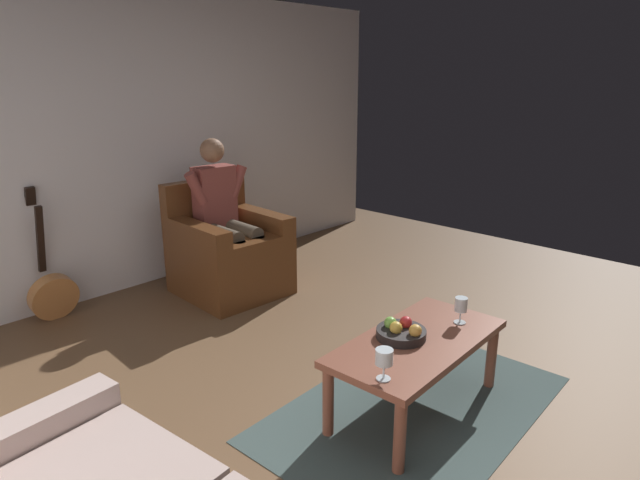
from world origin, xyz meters
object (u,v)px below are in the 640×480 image
at_px(armchair, 228,254).
at_px(wine_glass_far, 384,359).
at_px(person_seated, 225,213).
at_px(wine_glass_near, 461,306).
at_px(coffee_table, 417,349).
at_px(fruit_bowl, 401,332).
at_px(guitar, 53,291).

bearing_deg(armchair, wine_glass_far, 73.04).
xyz_separation_m(armchair, person_seated, (-0.00, -0.01, 0.36)).
distance_m(armchair, wine_glass_near, 2.24).
bearing_deg(wine_glass_far, coffee_table, -166.81).
bearing_deg(person_seated, wine_glass_near, 92.18).
xyz_separation_m(person_seated, fruit_bowl, (0.43, 2.10, -0.23)).
relative_size(armchair, coffee_table, 0.84).
height_order(guitar, wine_glass_near, guitar).
height_order(person_seated, coffee_table, person_seated).
relative_size(guitar, wine_glass_near, 6.50).
distance_m(guitar, wine_glass_far, 2.87).
bearing_deg(fruit_bowl, person_seated, -101.63).
xyz_separation_m(wine_glass_near, fruit_bowl, (0.39, -0.14, -0.07)).
relative_size(wine_glass_near, fruit_bowl, 0.58).
height_order(armchair, fruit_bowl, armchair).
height_order(coffee_table, wine_glass_far, wine_glass_far).
xyz_separation_m(armchair, wine_glass_far, (0.84, 2.28, 0.20)).
distance_m(person_seated, coffee_table, 2.24).
distance_m(armchair, person_seated, 0.36).
bearing_deg(armchair, fruit_bowl, 81.67).
relative_size(coffee_table, wine_glass_far, 7.14).
height_order(person_seated, wine_glass_far, person_seated).
bearing_deg(person_seated, fruit_bowl, 81.72).
relative_size(armchair, wine_glass_near, 5.98).
height_order(coffee_table, guitar, guitar).
xyz_separation_m(guitar, wine_glass_far, (-0.42, 2.82, 0.32)).
xyz_separation_m(armchair, fruit_bowl, (0.43, 2.09, 0.13)).
height_order(person_seated, guitar, person_seated).
bearing_deg(coffee_table, fruit_bowl, -57.71).
height_order(armchair, coffee_table, armchair).
bearing_deg(guitar, wine_glass_near, 113.76).
xyz_separation_m(armchair, coffee_table, (0.38, 2.17, 0.03)).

